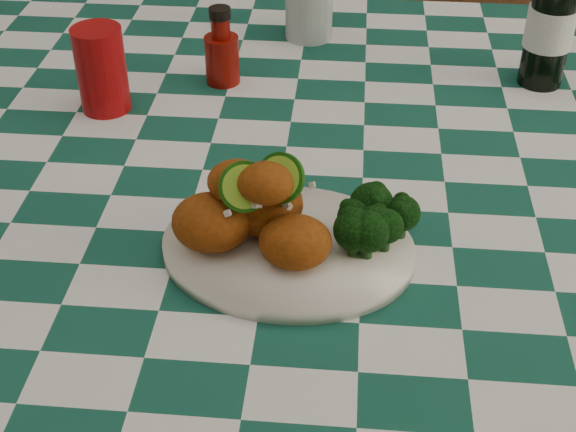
# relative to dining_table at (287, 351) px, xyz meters

# --- Properties ---
(dining_table) EXTENTS (1.66, 1.06, 0.79)m
(dining_table) POSITION_rel_dining_table_xyz_m (0.00, 0.00, 0.00)
(dining_table) COLOR #134B3B
(dining_table) RESTS_ON ground
(plate) EXTENTS (0.29, 0.24, 0.02)m
(plate) POSITION_rel_dining_table_xyz_m (0.02, -0.23, 0.40)
(plate) COLOR white
(plate) RESTS_ON dining_table
(fried_chicken_pile) EXTENTS (0.16, 0.12, 0.10)m
(fried_chicken_pile) POSITION_rel_dining_table_xyz_m (-0.00, -0.23, 0.46)
(fried_chicken_pile) COLOR #8D3F0D
(fried_chicken_pile) RESTS_ON plate
(broccoli_side) EXTENTS (0.08, 0.08, 0.06)m
(broccoli_side) POSITION_rel_dining_table_xyz_m (0.12, -0.21, 0.44)
(broccoli_side) COLOR black
(broccoli_side) RESTS_ON plate
(red_tumbler) EXTENTS (0.09, 0.09, 0.12)m
(red_tumbler) POSITION_rel_dining_table_xyz_m (-0.27, 0.08, 0.45)
(red_tumbler) COLOR #98080A
(red_tumbler) RESTS_ON dining_table
(ketchup_bottle) EXTENTS (0.06, 0.06, 0.12)m
(ketchup_bottle) POSITION_rel_dining_table_xyz_m (-0.11, 0.18, 0.45)
(ketchup_bottle) COLOR #700B05
(ketchup_bottle) RESTS_ON dining_table
(mason_jar) EXTENTS (0.10, 0.10, 0.11)m
(mason_jar) POSITION_rel_dining_table_xyz_m (0.01, 0.35, 0.45)
(mason_jar) COLOR #B2BCBA
(mason_jar) RESTS_ON dining_table
(beer_bottle) EXTENTS (0.07, 0.07, 0.24)m
(beer_bottle) POSITION_rel_dining_table_xyz_m (0.36, 0.21, 0.51)
(beer_bottle) COLOR black
(beer_bottle) RESTS_ON dining_table
(wooden_chair_left) EXTENTS (0.47, 0.49, 0.94)m
(wooden_chair_left) POSITION_rel_dining_table_xyz_m (-0.27, 0.73, 0.08)
(wooden_chair_left) COLOR #472814
(wooden_chair_left) RESTS_ON ground
(wooden_chair_right) EXTENTS (0.53, 0.55, 0.99)m
(wooden_chair_right) POSITION_rel_dining_table_xyz_m (0.41, 0.70, 0.10)
(wooden_chair_right) COLOR #472814
(wooden_chair_right) RESTS_ON ground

